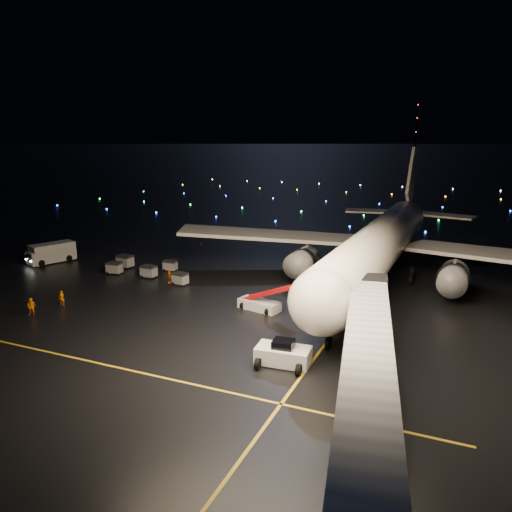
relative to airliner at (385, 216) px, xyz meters
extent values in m
plane|color=black|center=(-12.92, 273.25, -8.39)|extent=(2000.00, 2000.00, 0.00)
cube|color=gold|center=(-0.92, -11.75, -8.38)|extent=(0.25, 80.00, 0.02)
cube|color=gold|center=(-17.92, -36.75, -8.38)|extent=(60.00, 0.25, 0.02)
cube|color=silver|center=(-3.06, -30.59, -7.30)|extent=(4.76, 2.79, 2.18)
cube|color=silver|center=(-47.46, -11.89, -6.90)|extent=(5.25, 8.46, 2.98)
imported|color=orange|center=(-31.55, -26.48, -7.56)|extent=(0.72, 0.64, 1.67)
imported|color=orange|center=(-32.07, -30.29, -7.42)|extent=(1.18, 1.10, 1.94)
imported|color=orange|center=(-24.98, -14.33, -7.49)|extent=(1.04, 1.06, 1.79)
cone|color=#ED3300|center=(-7.19, -7.92, -8.16)|extent=(0.45, 0.45, 0.46)
cone|color=#ED3300|center=(-7.45, -4.57, -8.12)|extent=(0.58, 0.58, 0.53)
cone|color=#ED3300|center=(-10.85, -4.20, -8.12)|extent=(0.60, 0.60, 0.54)
cone|color=#ED3300|center=(-32.76, 7.72, -8.12)|extent=(0.55, 0.55, 0.55)
cylinder|color=black|center=(-72.92, 713.25, 23.61)|extent=(1.80, 1.80, 64.00)
cube|color=gray|center=(-29.08, -13.11, -7.55)|extent=(2.01, 1.43, 1.69)
cube|color=gray|center=(-23.37, -14.25, -7.60)|extent=(2.03, 1.56, 1.58)
cube|color=gray|center=(-34.60, -13.47, -7.55)|extent=(2.15, 1.66, 1.67)
cube|color=gray|center=(-28.30, -9.03, -7.63)|extent=(1.90, 1.41, 1.52)
cube|color=gray|center=(-35.35, -10.09, -7.46)|extent=(2.32, 1.73, 1.86)
camera|label=1|loc=(10.34, -67.32, 10.64)|focal=35.00mm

